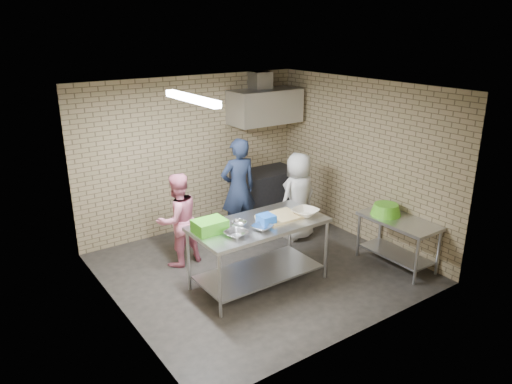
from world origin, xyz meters
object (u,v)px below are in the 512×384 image
Objects in this scene: bottle_green at (279,107)px; woman_white at (298,196)px; green_crate at (210,226)px; green_basin at (386,209)px; bottle_red at (261,109)px; side_counter at (397,242)px; prep_table at (259,254)px; stove at (266,194)px; blue_tub at (266,220)px; woman_pink at (178,220)px; man_navy at (238,189)px.

woman_white is at bearing -113.65° from bottle_green.
woman_white reaches higher than green_crate.
woman_white is (-0.57, 1.39, -0.08)m from green_basin.
green_basin is 2.56× the size of bottle_red.
side_counter is 3.41m from bottle_green.
prep_table is 12.45× the size of bottle_green.
side_counter is 2.79m from stove.
prep_table is 2.57m from stove.
green_basin is 1.50m from woman_white.
side_counter is 5.78× the size of blue_tub.
green_crate is 0.28× the size of woman_white.
bottle_green is (0.40, 0.00, -0.01)m from bottle_red.
side_counter is at bearing -80.71° from stove.
green_basin is 0.32× the size of woman_pink.
woman_white is (1.40, 1.00, -0.25)m from blue_tub.
bottle_green is (1.99, 2.35, 1.01)m from blue_tub.
blue_tub is 0.14× the size of woman_white.
woman_pink is at bearing -11.74° from woman_white.
bottle_red is 0.40m from bottle_green.
blue_tub is at bearing 168.87° from green_basin.
woman_pink is (-2.24, -0.81, 0.27)m from stove.
bottle_green is 0.10× the size of woman_white.
stove is at bearing -100.94° from woman_white.
woman_white is (2.15, 0.78, -0.26)m from green_crate.
green_basin reaches higher than stove.
bottle_green is 0.09× the size of man_navy.
woman_white is (1.45, 0.90, 0.29)m from prep_table.
man_navy reaches higher than green_crate.
woman_pink is (-2.69, 1.94, 0.35)m from side_counter.
bottle_green reaches higher than stove.
man_navy reaches higher than side_counter.
prep_table reaches higher than green_basin.
man_navy is (0.64, 1.51, 0.41)m from prep_table.
side_counter is at bearing 106.21° from woman_white.
side_counter is at bearing 128.86° from man_navy.
stove is 2.89× the size of green_crate.
stove is at bearing 99.76° from green_basin.
blue_tub is at bearing 111.49° from woman_pink.
green_crate reaches higher than prep_table.
blue_tub reaches higher than green_basin.
woman_pink is at bearing 118.31° from prep_table.
stove is 0.80× the size of woman_white.
green_crate is (-0.70, 0.12, 0.55)m from prep_table.
green_crate is 2.80m from green_basin.
bottle_red is at bearing -101.75° from woman_white.
bottle_green is at bearing 0.00° from bottle_red.
prep_table is at bearing -128.40° from stove.
green_basin is 2.98m from bottle_green.
blue_tub reaches higher than prep_table.
blue_tub is (0.05, -0.10, 0.53)m from prep_table.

